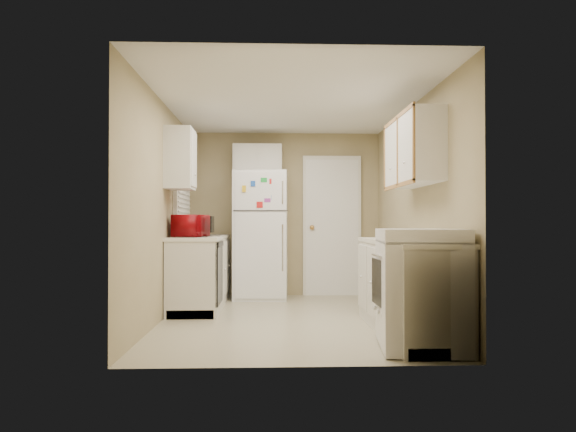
{
  "coord_description": "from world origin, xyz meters",
  "views": [
    {
      "loc": [
        -0.22,
        -5.69,
        1.06
      ],
      "look_at": [
        0.0,
        0.5,
        1.15
      ],
      "focal_mm": 32.0,
      "sensor_mm": 36.0,
      "label": 1
    }
  ],
  "objects": [
    {
      "name": "cabinet_over_fridge",
      "position": [
        -0.4,
        1.75,
        2.0
      ],
      "size": [
        0.7,
        0.3,
        0.4
      ],
      "primitive_type": "cube",
      "color": "silver",
      "rests_on": "wall_back"
    },
    {
      "name": "refrigerator",
      "position": [
        -0.34,
        1.6,
        0.9
      ],
      "size": [
        0.77,
        0.76,
        1.79
      ],
      "primitive_type": "cube",
      "rotation": [
        0.0,
        0.0,
        -0.05
      ],
      "color": "white",
      "rests_on": "floor"
    },
    {
      "name": "stove",
      "position": [
        1.06,
        -1.35,
        0.51
      ],
      "size": [
        0.77,
        0.91,
        1.02
      ],
      "primitive_type": "cube",
      "rotation": [
        0.0,
        0.0,
        -0.11
      ],
      "color": "white",
      "rests_on": "floor"
    },
    {
      "name": "dishwasher",
      "position": [
        -0.81,
        0.3,
        0.49
      ],
      "size": [
        0.03,
        0.58,
        0.72
      ],
      "primitive_type": "cube",
      "color": "black",
      "rests_on": "floor"
    },
    {
      "name": "wall_back",
      "position": [
        0.0,
        1.9,
        1.2
      ],
      "size": [
        2.8,
        2.8,
        0.0
      ],
      "primitive_type": "plane",
      "color": "tan",
      "rests_on": "floor"
    },
    {
      "name": "wall_left",
      "position": [
        -1.4,
        0.0,
        1.2
      ],
      "size": [
        3.8,
        3.8,
        0.0
      ],
      "primitive_type": "plane",
      "color": "tan",
      "rests_on": "floor"
    },
    {
      "name": "upper_cabinet_right",
      "position": [
        1.25,
        -0.5,
        1.8
      ],
      "size": [
        0.3,
        1.2,
        0.7
      ],
      "primitive_type": "cube",
      "color": "silver",
      "rests_on": "wall_right"
    },
    {
      "name": "floor",
      "position": [
        0.0,
        0.0,
        0.0
      ],
      "size": [
        3.8,
        3.8,
        0.0
      ],
      "primitive_type": "plane",
      "color": "beige",
      "rests_on": "ground"
    },
    {
      "name": "left_counter",
      "position": [
        -1.1,
        0.9,
        0.45
      ],
      "size": [
        0.6,
        1.8,
        0.9
      ],
      "primitive_type": "cube",
      "color": "silver",
      "rests_on": "floor"
    },
    {
      "name": "sink",
      "position": [
        -1.1,
        1.05,
        0.86
      ],
      "size": [
        0.54,
        0.74,
        0.16
      ],
      "primitive_type": "cube",
      "color": "gray",
      "rests_on": "left_counter"
    },
    {
      "name": "soap_bottle",
      "position": [
        -1.15,
        1.28,
        1.0
      ],
      "size": [
        0.12,
        0.12,
        0.2
      ],
      "primitive_type": "imported",
      "rotation": [
        0.0,
        0.0,
        0.39
      ],
      "color": "white",
      "rests_on": "left_counter"
    },
    {
      "name": "upper_cabinet_left",
      "position": [
        -1.25,
        0.22,
        1.8
      ],
      "size": [
        0.3,
        0.45,
        0.7
      ],
      "primitive_type": "cube",
      "color": "silver",
      "rests_on": "wall_left"
    },
    {
      "name": "ceiling",
      "position": [
        0.0,
        0.0,
        2.4
      ],
      "size": [
        3.8,
        3.8,
        0.0
      ],
      "primitive_type": "plane",
      "color": "white",
      "rests_on": "floor"
    },
    {
      "name": "interior_door",
      "position": [
        0.7,
        1.86,
        1.02
      ],
      "size": [
        0.86,
        0.06,
        2.08
      ],
      "primitive_type": "cube",
      "color": "white",
      "rests_on": "floor"
    },
    {
      "name": "microwave",
      "position": [
        -1.15,
        0.39,
        1.05
      ],
      "size": [
        0.51,
        0.34,
        0.31
      ],
      "primitive_type": "imported",
      "rotation": [
        0.0,
        0.0,
        1.38
      ],
      "color": "#9A070D",
      "rests_on": "left_counter"
    },
    {
      "name": "right_counter",
      "position": [
        1.1,
        -0.8,
        0.45
      ],
      "size": [
        0.6,
        2.0,
        0.9
      ],
      "primitive_type": "cube",
      "color": "silver",
      "rests_on": "floor"
    },
    {
      "name": "wall_front",
      "position": [
        0.0,
        -1.9,
        1.2
      ],
      "size": [
        2.8,
        2.8,
        0.0
      ],
      "primitive_type": "plane",
      "color": "tan",
      "rests_on": "floor"
    },
    {
      "name": "window_blinds",
      "position": [
        -1.36,
        1.05,
        1.6
      ],
      "size": [
        0.1,
        0.98,
        1.08
      ],
      "primitive_type": "cube",
      "color": "silver",
      "rests_on": "wall_left"
    },
    {
      "name": "wall_right",
      "position": [
        1.4,
        0.0,
        1.2
      ],
      "size": [
        3.8,
        3.8,
        0.0
      ],
      "primitive_type": "plane",
      "color": "tan",
      "rests_on": "floor"
    }
  ]
}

